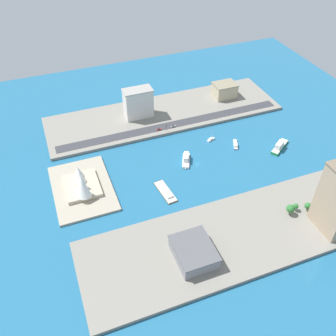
{
  "coord_description": "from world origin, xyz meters",
  "views": [
    {
      "loc": [
        -223.43,
        113.11,
        211.56
      ],
      "look_at": [
        0.96,
        27.39,
        2.54
      ],
      "focal_mm": 39.75,
      "sensor_mm": 36.0,
      "label": 1
    }
  ],
  "objects_px": {
    "office_block_beige": "(224,90)",
    "pickup_red": "(159,129)",
    "hotel_broad_white": "(138,103)",
    "opera_landmark": "(82,183)",
    "yacht_sleek_gray": "(236,145)",
    "ferry_white_commuter": "(186,159)",
    "barge_flat_brown": "(166,192)",
    "traffic_light_waterfront": "(166,127)",
    "ferry_green_doubledeck": "(280,146)",
    "warehouse_low_gray": "(194,252)",
    "sedan_silver": "(173,126)",
    "sailboat_small_white": "(211,139)"
  },
  "relations": [
    {
      "from": "yacht_sleek_gray",
      "to": "barge_flat_brown",
      "type": "xyz_separation_m",
      "value": [
        -35.1,
        82.66,
        -0.18
      ]
    },
    {
      "from": "traffic_light_waterfront",
      "to": "sedan_silver",
      "type": "bearing_deg",
      "value": -67.51
    },
    {
      "from": "ferry_green_doubledeck",
      "to": "sedan_silver",
      "type": "bearing_deg",
      "value": 51.74
    },
    {
      "from": "ferry_white_commuter",
      "to": "pickup_red",
      "type": "bearing_deg",
      "value": 8.38
    },
    {
      "from": "sailboat_small_white",
      "to": "pickup_red",
      "type": "bearing_deg",
      "value": 54.42
    },
    {
      "from": "warehouse_low_gray",
      "to": "traffic_light_waterfront",
      "type": "bearing_deg",
      "value": -13.63
    },
    {
      "from": "barge_flat_brown",
      "to": "ferry_white_commuter",
      "type": "height_order",
      "value": "ferry_white_commuter"
    },
    {
      "from": "ferry_white_commuter",
      "to": "opera_landmark",
      "type": "xyz_separation_m",
      "value": [
        -4.75,
        92.45,
        6.51
      ]
    },
    {
      "from": "office_block_beige",
      "to": "hotel_broad_white",
      "type": "distance_m",
      "value": 99.46
    },
    {
      "from": "yacht_sleek_gray",
      "to": "traffic_light_waterfront",
      "type": "xyz_separation_m",
      "value": [
        41.68,
        53.08,
        6.0
      ]
    },
    {
      "from": "yacht_sleek_gray",
      "to": "pickup_red",
      "type": "relative_size",
      "value": 3.45
    },
    {
      "from": "sailboat_small_white",
      "to": "hotel_broad_white",
      "type": "xyz_separation_m",
      "value": [
        60.52,
        52.33,
        16.78
      ]
    },
    {
      "from": "barge_flat_brown",
      "to": "yacht_sleek_gray",
      "type": "bearing_deg",
      "value": -66.99
    },
    {
      "from": "office_block_beige",
      "to": "ferry_white_commuter",
      "type": "bearing_deg",
      "value": 136.35
    },
    {
      "from": "sailboat_small_white",
      "to": "opera_landmark",
      "type": "distance_m",
      "value": 129.54
    },
    {
      "from": "ferry_green_doubledeck",
      "to": "opera_landmark",
      "type": "bearing_deg",
      "value": 87.23
    },
    {
      "from": "yacht_sleek_gray",
      "to": "office_block_beige",
      "type": "relative_size",
      "value": 0.64
    },
    {
      "from": "yacht_sleek_gray",
      "to": "pickup_red",
      "type": "distance_m",
      "value": 74.98
    },
    {
      "from": "yacht_sleek_gray",
      "to": "opera_landmark",
      "type": "bearing_deg",
      "value": 93.74
    },
    {
      "from": "hotel_broad_white",
      "to": "sedan_silver",
      "type": "relative_size",
      "value": 6.81
    },
    {
      "from": "sedan_silver",
      "to": "pickup_red",
      "type": "relative_size",
      "value": 0.97
    },
    {
      "from": "ferry_white_commuter",
      "to": "yacht_sleek_gray",
      "type": "bearing_deg",
      "value": -84.84
    },
    {
      "from": "ferry_white_commuter",
      "to": "warehouse_low_gray",
      "type": "height_order",
      "value": "warehouse_low_gray"
    },
    {
      "from": "barge_flat_brown",
      "to": "traffic_light_waterfront",
      "type": "height_order",
      "value": "traffic_light_waterfront"
    },
    {
      "from": "sedan_silver",
      "to": "barge_flat_brown",
      "type": "bearing_deg",
      "value": 154.65
    },
    {
      "from": "yacht_sleek_gray",
      "to": "ferry_green_doubledeck",
      "type": "xyz_separation_m",
      "value": [
        -18.17,
        -35.73,
        1.5
      ]
    },
    {
      "from": "warehouse_low_gray",
      "to": "opera_landmark",
      "type": "relative_size",
      "value": 0.86
    },
    {
      "from": "barge_flat_brown",
      "to": "sailboat_small_white",
      "type": "height_order",
      "value": "sailboat_small_white"
    },
    {
      "from": "sedan_silver",
      "to": "yacht_sleek_gray",
      "type": "bearing_deg",
      "value": -135.36
    },
    {
      "from": "yacht_sleek_gray",
      "to": "warehouse_low_gray",
      "type": "relative_size",
      "value": 0.5
    },
    {
      "from": "warehouse_low_gray",
      "to": "sedan_silver",
      "type": "xyz_separation_m",
      "value": [
        146.74,
        -43.19,
        -4.32
      ]
    },
    {
      "from": "yacht_sleek_gray",
      "to": "traffic_light_waterfront",
      "type": "relative_size",
      "value": 2.4
    },
    {
      "from": "warehouse_low_gray",
      "to": "hotel_broad_white",
      "type": "distance_m",
      "value": 178.94
    },
    {
      "from": "warehouse_low_gray",
      "to": "traffic_light_waterfront",
      "type": "height_order",
      "value": "warehouse_low_gray"
    },
    {
      "from": "hotel_broad_white",
      "to": "opera_landmark",
      "type": "distance_m",
      "value": 113.88
    },
    {
      "from": "office_block_beige",
      "to": "pickup_red",
      "type": "xyz_separation_m",
      "value": [
        -34.76,
        88.56,
        -6.68
      ]
    },
    {
      "from": "warehouse_low_gray",
      "to": "office_block_beige",
      "type": "distance_m",
      "value": 216.25
    },
    {
      "from": "office_block_beige",
      "to": "barge_flat_brown",
      "type": "bearing_deg",
      "value": 135.94
    },
    {
      "from": "sailboat_small_white",
      "to": "opera_landmark",
      "type": "relative_size",
      "value": 0.34
    },
    {
      "from": "ferry_green_doubledeck",
      "to": "office_block_beige",
      "type": "distance_m",
      "value": 99.06
    },
    {
      "from": "hotel_broad_white",
      "to": "opera_landmark",
      "type": "bearing_deg",
      "value": 138.99
    },
    {
      "from": "ferry_white_commuter",
      "to": "opera_landmark",
      "type": "bearing_deg",
      "value": 92.94
    },
    {
      "from": "sailboat_small_white",
      "to": "hotel_broad_white",
      "type": "height_order",
      "value": "hotel_broad_white"
    },
    {
      "from": "barge_flat_brown",
      "to": "ferry_green_doubledeck",
      "type": "relative_size",
      "value": 1.1
    },
    {
      "from": "traffic_light_waterfront",
      "to": "office_block_beige",
      "type": "bearing_deg",
      "value": -64.79
    },
    {
      "from": "ferry_white_commuter",
      "to": "hotel_broad_white",
      "type": "height_order",
      "value": "hotel_broad_white"
    },
    {
      "from": "ferry_white_commuter",
      "to": "office_block_beige",
      "type": "xyz_separation_m",
      "value": [
        85.07,
        -81.14,
        7.97
      ]
    },
    {
      "from": "yacht_sleek_gray",
      "to": "ferry_green_doubledeck",
      "type": "bearing_deg",
      "value": -116.95
    },
    {
      "from": "yacht_sleek_gray",
      "to": "hotel_broad_white",
      "type": "distance_m",
      "value": 104.82
    },
    {
      "from": "pickup_red",
      "to": "traffic_light_waterfront",
      "type": "xyz_separation_m",
      "value": [
        -3.92,
        -6.39,
        3.43
      ]
    }
  ]
}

